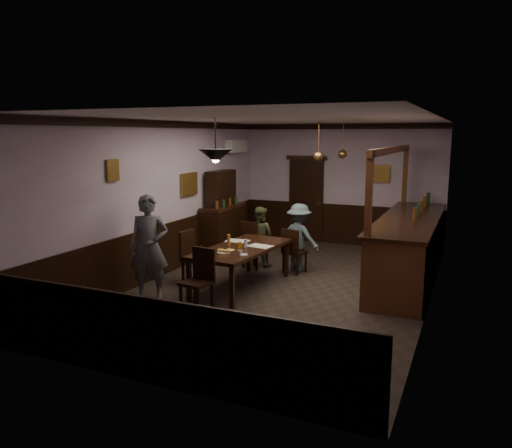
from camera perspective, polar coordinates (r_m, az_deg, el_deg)
The scene contains 31 objects.
room at distance 8.86m, azimuth 3.38°, elevation 2.17°, with size 5.01×8.01×3.01m.
dining_table at distance 8.94m, azimuth -1.69°, elevation -3.05°, with size 1.17×2.27×0.75m.
chair_far_left at distance 10.27m, azimuth -0.38°, elevation -2.12°, with size 0.52×0.52×0.99m.
chair_far_right at distance 9.90m, azimuth 4.23°, elevation -2.88°, with size 0.48×0.48×0.91m.
chair_near at distance 7.90m, azimuth -6.47°, elevation -6.00°, with size 0.49×0.49×0.99m.
chair_side at distance 9.31m, azimuth -7.29°, elevation -3.50°, with size 0.47×0.47×0.99m.
person_standing at distance 8.50m, azimuth -12.11°, elevation -2.62°, with size 0.64×0.42×1.76m, color #595D66.
person_seated_left at distance 10.49m, azimuth 0.42°, elevation -1.39°, with size 0.61×0.47×1.25m, color #4E5332.
person_seated_right at distance 10.10m, azimuth 4.94°, elevation -1.54°, with size 0.89×0.51×1.37m, color #4D636E.
newspaper_left at distance 9.42m, azimuth -2.13°, elevation -1.94°, with size 0.42×0.30×0.01m, color silver.
newspaper_right at distance 8.98m, azimuth 0.49°, elevation -2.54°, with size 0.42×0.30×0.01m, color silver.
napkin at distance 8.71m, azimuth -3.02°, elevation -2.97°, with size 0.15×0.15×0.00m, color #EEB757.
saucer at distance 8.34m, azimuth -1.48°, elevation -3.53°, with size 0.15×0.15×0.01m, color white.
coffee_cup at distance 8.32m, azimuth -1.83°, elevation -3.26°, with size 0.08×0.08×0.07m, color white.
pastry_plate at distance 8.51m, azimuth -3.76°, elevation -3.26°, with size 0.22×0.22×0.01m, color white.
pastry_ring_a at distance 8.54m, azimuth -4.05°, elevation -3.02°, with size 0.13×0.13×0.04m, color #C68C47.
pastry_ring_b at distance 8.50m, azimuth -3.40°, elevation -3.08°, with size 0.13×0.13×0.04m, color #C68C47.
soda_can at distance 8.77m, azimuth -1.85°, elevation -2.48°, with size 0.07×0.07×0.12m, color gold.
beer_glass at distance 9.05m, azimuth -3.13°, elevation -1.83°, with size 0.06×0.06×0.20m, color #BF721E.
water_glass at distance 8.87m, azimuth -1.19°, elevation -2.23°, with size 0.06×0.06×0.15m, color silver.
pepper_mill at distance 8.47m, azimuth -6.28°, elevation -2.93°, with size 0.04×0.04×0.14m, color black.
sideboard at distance 11.52m, azimuth -3.81°, elevation 0.38°, with size 0.52×1.46×1.93m.
bar_counter at distance 9.93m, azimuth 17.10°, elevation -2.47°, with size 1.04×4.48×2.51m.
door_back at distance 12.91m, azimuth 5.73°, elevation 2.67°, with size 0.90×0.06×2.10m, color black.
ac_unit at distance 12.38m, azimuth -2.29°, elevation 8.89°, with size 0.20×0.85×0.30m.
picture_left_small at distance 8.64m, azimuth -16.04°, elevation 5.93°, with size 0.04×0.28×0.36m.
picture_left_large at distance 10.63m, azimuth -7.64°, elevation 4.53°, with size 0.04×0.62×0.48m.
picture_back at distance 12.41m, azimuth 13.77°, elevation 5.60°, with size 0.55×0.04×0.42m.
pendant_iron at distance 8.03m, azimuth -4.64°, elevation 7.75°, with size 0.56×0.56×0.71m.
pendant_brass_mid at distance 10.29m, azimuth 7.14°, elevation 7.70°, with size 0.20×0.20×0.81m.
pendant_brass_far at distance 11.40m, azimuth 9.86°, elevation 7.87°, with size 0.20×0.20×0.81m.
Camera 1 is at (3.05, -8.23, 2.74)m, focal length 35.00 mm.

